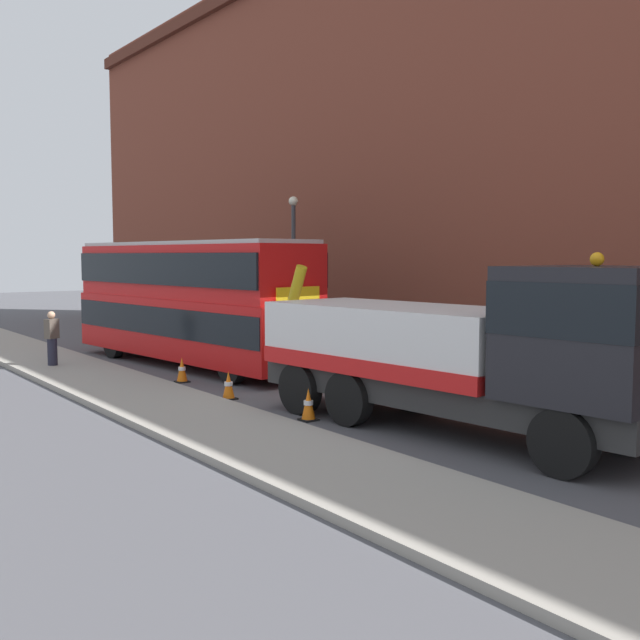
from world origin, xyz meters
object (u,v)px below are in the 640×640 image
(traffic_cone_near_truck, at_px, (308,405))
(recovery_tow_truck, at_px, (465,349))
(traffic_cone_near_bus, at_px, (182,370))
(street_lamp, at_px, (294,259))
(traffic_cone_midway, at_px, (229,386))
(pedestrian_onlooker, at_px, (52,339))
(double_decker_bus, at_px, (189,298))

(traffic_cone_near_truck, bearing_deg, recovery_tow_truck, 30.06)
(traffic_cone_near_bus, relative_size, street_lamp, 0.12)
(traffic_cone_near_bus, relative_size, traffic_cone_midway, 1.00)
(recovery_tow_truck, height_order, pedestrian_onlooker, recovery_tow_truck)
(recovery_tow_truck, distance_m, double_decker_bus, 11.99)
(traffic_cone_near_truck, bearing_deg, pedestrian_onlooker, -167.91)
(recovery_tow_truck, xyz_separation_m, pedestrian_onlooker, (-13.65, -4.01, -0.77))
(recovery_tow_truck, bearing_deg, traffic_cone_midway, -167.82)
(pedestrian_onlooker, height_order, traffic_cone_near_bus, pedestrian_onlooker)
(traffic_cone_midway, relative_size, street_lamp, 0.12)
(double_decker_bus, xyz_separation_m, traffic_cone_midway, (5.86, -1.89, -1.89))
(recovery_tow_truck, relative_size, traffic_cone_near_bus, 14.21)
(pedestrian_onlooker, xyz_separation_m, traffic_cone_near_truck, (10.68, 2.29, -0.64))
(traffic_cone_near_truck, distance_m, street_lamp, 12.66)
(double_decker_bus, height_order, pedestrian_onlooker, double_decker_bus)
(recovery_tow_truck, xyz_separation_m, traffic_cone_near_bus, (-9.10, -1.75, -1.42))
(pedestrian_onlooker, xyz_separation_m, traffic_cone_midway, (7.53, 2.08, -0.64))
(traffic_cone_midway, bearing_deg, traffic_cone_near_truck, 3.85)
(traffic_cone_midway, bearing_deg, traffic_cone_near_bus, 176.59)
(double_decker_bus, height_order, traffic_cone_near_bus, double_decker_bus)
(double_decker_bus, bearing_deg, traffic_cone_midway, -23.17)
(recovery_tow_truck, distance_m, pedestrian_onlooker, 14.24)
(traffic_cone_near_bus, height_order, street_lamp, street_lamp)
(recovery_tow_truck, relative_size, pedestrian_onlooker, 5.98)
(traffic_cone_midway, height_order, street_lamp, street_lamp)
(recovery_tow_truck, xyz_separation_m, traffic_cone_midway, (-6.12, -1.93, -1.42))
(recovery_tow_truck, bearing_deg, traffic_cone_near_bus, -174.44)
(traffic_cone_near_truck, bearing_deg, double_decker_bus, 169.47)
(traffic_cone_midway, xyz_separation_m, traffic_cone_near_truck, (3.15, 0.21, 0.00))
(recovery_tow_truck, xyz_separation_m, street_lamp, (-13.25, 4.98, 1.71))
(recovery_tow_truck, bearing_deg, traffic_cone_near_truck, -155.27)
(traffic_cone_near_truck, bearing_deg, traffic_cone_midway, -176.15)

